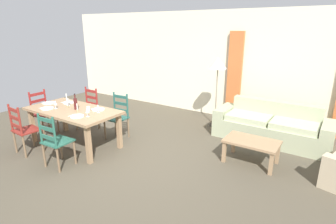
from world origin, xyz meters
TOP-DOWN VIEW (x-y plane):
  - ground_plane at (0.00, 0.00)m, footprint 9.60×9.60m
  - wall_far at (0.00, 3.30)m, footprint 9.60×0.16m
  - curtain_panel_left at (0.78, 3.16)m, footprint 0.35×0.08m
  - dining_table at (-1.26, -0.15)m, footprint 1.90×0.96m
  - dining_chair_near_left at (-1.72, -0.92)m, footprint 0.44×0.43m
  - dining_chair_near_right at (-0.77, -0.92)m, footprint 0.44×0.42m
  - dining_chair_far_left at (-1.74, 0.62)m, footprint 0.43×0.41m
  - dining_chair_far_right at (-0.80, 0.61)m, footprint 0.44×0.42m
  - dining_chair_head_west at (-2.38, -0.11)m, footprint 0.41×0.43m
  - dinner_plate_near_left at (-1.71, -0.40)m, footprint 0.24×0.24m
  - fork_near_left at (-1.86, -0.40)m, footprint 0.02×0.17m
  - dinner_plate_near_right at (-0.81, -0.40)m, footprint 0.24×0.24m
  - fork_near_right at (-0.96, -0.40)m, footprint 0.03×0.17m
  - dinner_plate_far_left at (-1.71, 0.10)m, footprint 0.24×0.24m
  - fork_far_left at (-1.86, 0.10)m, footprint 0.03×0.17m
  - dinner_plate_far_right at (-0.81, 0.10)m, footprint 0.24×0.24m
  - fork_far_right at (-0.96, 0.10)m, footprint 0.03×0.17m
  - dinner_plate_head_west at (-2.04, -0.15)m, footprint 0.24×0.24m
  - fork_head_west at (-2.19, -0.15)m, footprint 0.03×0.17m
  - wine_bottle at (-1.19, -0.12)m, footprint 0.07×0.07m
  - wine_glass_near_left at (-1.58, -0.30)m, footprint 0.06×0.06m
  - wine_glass_near_right at (-0.66, -0.29)m, footprint 0.06×0.06m
  - wine_glass_far_left at (-1.56, -0.01)m, footprint 0.06×0.06m
  - wine_glass_far_right at (-0.68, -0.02)m, footprint 0.06×0.06m
  - coffee_cup_primary at (-0.91, -0.05)m, footprint 0.07×0.07m
  - candle_tall at (-1.44, -0.13)m, footprint 0.05×0.05m
  - candle_short at (-1.06, -0.19)m, footprint 0.05×0.05m
  - couch at (1.98, 2.26)m, footprint 2.28×0.81m
  - coffee_table at (1.93, 1.05)m, footprint 0.90×0.56m
  - standing_lamp at (0.63, 2.45)m, footprint 0.40×0.40m

SIDE VIEW (x-z plane):
  - ground_plane at x=0.00m, z-range -0.02..0.00m
  - couch at x=1.98m, z-range -0.11..0.69m
  - coffee_table at x=1.93m, z-range 0.15..0.57m
  - dining_chair_near_left at x=-1.72m, z-range 0.00..0.96m
  - dining_chair_near_right at x=-0.77m, z-range 0.00..0.96m
  - dining_chair_far_left at x=-1.74m, z-range 0.00..0.96m
  - dining_chair_far_right at x=-0.80m, z-range 0.00..0.96m
  - dining_chair_head_west at x=-2.38m, z-range 0.00..0.96m
  - dining_table at x=-1.26m, z-range 0.29..1.04m
  - fork_near_left at x=-1.86m, z-range 0.75..0.76m
  - fork_near_right at x=-0.96m, z-range 0.75..0.76m
  - fork_far_left at x=-1.86m, z-range 0.75..0.76m
  - fork_far_right at x=-0.96m, z-range 0.75..0.76m
  - fork_head_west at x=-2.19m, z-range 0.75..0.76m
  - dinner_plate_near_left at x=-1.71m, z-range 0.75..0.77m
  - dinner_plate_near_right at x=-0.81m, z-range 0.75..0.77m
  - dinner_plate_far_left at x=-1.71m, z-range 0.75..0.77m
  - dinner_plate_far_right at x=-0.81m, z-range 0.75..0.77m
  - dinner_plate_head_west at x=-2.04m, z-range 0.75..0.77m
  - candle_short at x=-1.06m, z-range 0.71..0.87m
  - coffee_cup_primary at x=-0.91m, z-range 0.75..0.84m
  - candle_tall at x=-1.44m, z-range 0.69..0.98m
  - wine_glass_near_left at x=-1.58m, z-range 0.78..0.94m
  - wine_glass_near_right at x=-0.66m, z-range 0.78..0.94m
  - wine_glass_far_left at x=-1.56m, z-range 0.78..0.94m
  - wine_glass_far_right at x=-0.68m, z-range 0.78..0.94m
  - wine_bottle at x=-1.19m, z-range 0.71..1.03m
  - curtain_panel_left at x=0.78m, z-range 0.00..2.20m
  - wall_far at x=0.00m, z-range 0.00..2.70m
  - standing_lamp at x=0.63m, z-range 0.59..2.23m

